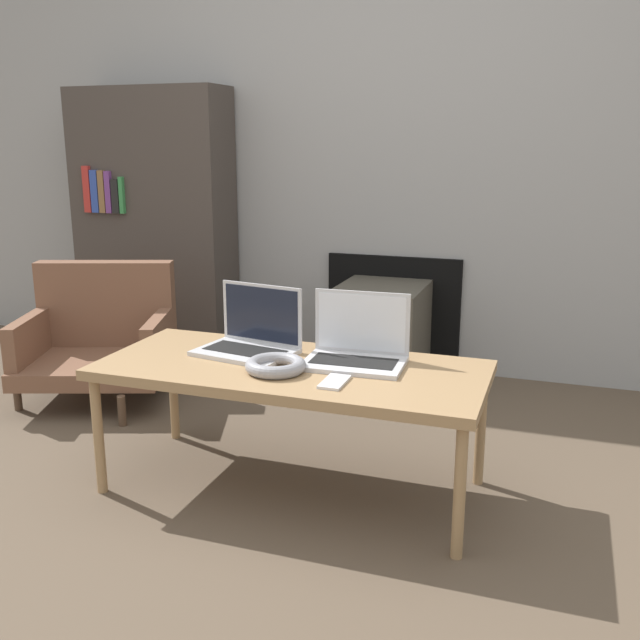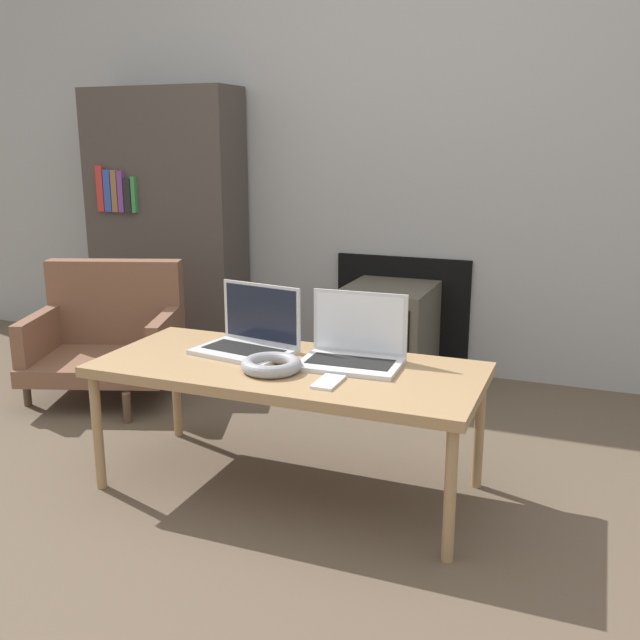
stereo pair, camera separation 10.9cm
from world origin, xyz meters
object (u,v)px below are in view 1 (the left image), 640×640
(laptop_left, at_px, (251,338))
(headphones, at_px, (276,365))
(laptop_right, at_px, (357,348))
(armchair, at_px, (101,335))
(tv, at_px, (380,334))
(phone, at_px, (335,382))

(laptop_left, height_order, headphones, laptop_left)
(laptop_left, distance_m, laptop_right, 0.40)
(laptop_right, distance_m, armchair, 1.52)
(headphones, relative_size, tv, 0.40)
(armchair, bearing_deg, tv, 8.29)
(phone, bearing_deg, laptop_right, 89.07)
(headphones, bearing_deg, laptop_left, 132.72)
(tv, height_order, armchair, armchair)
(laptop_left, bearing_deg, phone, -20.88)
(phone, bearing_deg, laptop_left, 149.29)
(phone, xyz_separation_m, armchair, (-1.42, 0.73, -0.16))
(tv, bearing_deg, laptop_left, -99.68)
(laptop_right, bearing_deg, armchair, 158.53)
(laptop_left, height_order, phone, laptop_left)
(laptop_left, relative_size, phone, 2.69)
(headphones, bearing_deg, tv, 89.19)
(phone, height_order, armchair, armchair)
(tv, bearing_deg, armchair, -152.23)
(headphones, relative_size, phone, 1.46)
(laptop_left, distance_m, tv, 1.18)
(headphones, height_order, phone, headphones)
(armchair, bearing_deg, laptop_left, -45.07)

